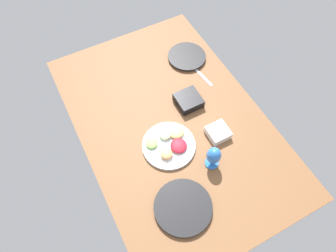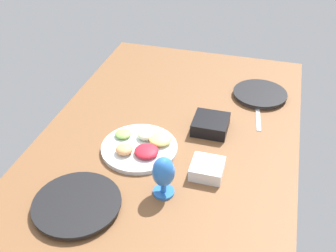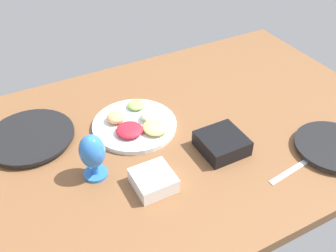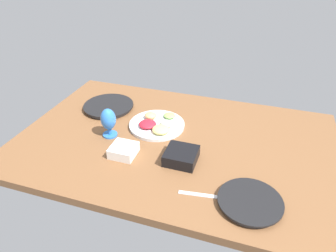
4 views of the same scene
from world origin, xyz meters
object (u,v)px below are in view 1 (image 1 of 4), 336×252
object	(u,v)px
fruit_platter	(169,144)
hurricane_glass_blue	(214,156)
dinner_plate_right	(187,57)
dinner_plate_left	(183,207)
square_bowl_black	(188,100)
square_bowl_white	(218,132)

from	to	relation	value
fruit_platter	hurricane_glass_blue	xyz separation A→B (cm)	(-20.50, -15.19, 7.31)
dinner_plate_right	fruit_platter	world-z (taller)	fruit_platter
dinner_plate_left	fruit_platter	distance (cm)	36.34
square_bowl_black	hurricane_glass_blue	bearing A→B (deg)	168.11
fruit_platter	square_bowl_white	world-z (taller)	fruit_platter
fruit_platter	square_bowl_black	world-z (taller)	square_bowl_black
square_bowl_black	square_bowl_white	size ratio (longest dim) A/B	1.23
dinner_plate_right	fruit_platter	size ratio (longest dim) A/B	0.84
dinner_plate_right	dinner_plate_left	bearing A→B (deg)	149.36
hurricane_glass_blue	square_bowl_white	bearing A→B (deg)	-42.52
dinner_plate_left	square_bowl_white	size ratio (longest dim) A/B	2.54
hurricane_glass_blue	fruit_platter	bearing A→B (deg)	36.54
fruit_platter	hurricane_glass_blue	distance (cm)	26.55
hurricane_glass_blue	dinner_plate_right	bearing A→B (deg)	-19.56
dinner_plate_right	square_bowl_white	bearing A→B (deg)	167.24
dinner_plate_right	square_bowl_black	size ratio (longest dim) A/B	1.75
square_bowl_white	dinner_plate_left	bearing A→B (deg)	126.01
square_bowl_black	square_bowl_white	xyz separation A→B (cm)	(-27.16, -3.97, -0.37)
dinner_plate_left	square_bowl_black	distance (cm)	65.01
dinner_plate_right	square_bowl_black	xyz separation A→B (cm)	(-32.66, 17.52, 1.89)
hurricane_glass_blue	square_bowl_black	bearing A→B (deg)	-11.89
dinner_plate_left	square_bowl_white	distance (cm)	47.54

